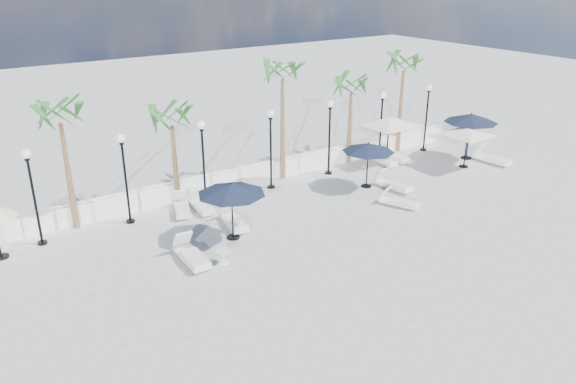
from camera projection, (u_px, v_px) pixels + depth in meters
ground at (360, 238)px, 22.17m from camera, size 100.00×100.00×0.00m
balustrade at (260, 173)px, 27.74m from camera, size 26.00×0.30×1.01m
lamppost_0 at (32, 184)px, 20.75m from camera, size 0.36×0.36×3.84m
lamppost_1 at (124, 166)px, 22.57m from camera, size 0.36×0.36×3.84m
lamppost_2 at (203, 151)px, 24.39m from camera, size 0.36×0.36×3.84m
lamppost_3 at (271, 138)px, 26.22m from camera, size 0.36×0.36×3.84m
lamppost_4 at (330, 127)px, 28.04m from camera, size 0.36×0.36×3.84m
lamppost_5 at (381, 117)px, 29.86m from camera, size 0.36×0.36×3.84m
lamppost_6 at (427, 108)px, 31.68m from camera, size 0.36×0.36×3.84m
palm_0 at (60, 120)px, 21.38m from camera, size 2.60×2.60×5.50m
palm_1 at (172, 122)px, 24.01m from camera, size 2.60×2.60×4.70m
palm_2 at (282, 77)px, 26.47m from camera, size 2.60×2.60×6.10m
palm_3 at (351, 90)px, 29.14m from camera, size 2.60×2.60×4.90m
palm_4 at (404, 69)px, 30.77m from camera, size 2.60×2.60×5.70m
lounger_0 at (192, 255)px, 20.31m from camera, size 0.79×2.15×0.80m
lounger_1 at (202, 205)px, 24.62m from camera, size 0.79×1.94×0.71m
lounger_2 at (234, 220)px, 23.09m from camera, size 1.03×2.14×0.77m
lounger_3 at (182, 207)px, 24.36m from camera, size 1.23×2.03×0.72m
lounger_4 at (399, 201)px, 25.02m from camera, size 1.24×1.88×0.67m
lounger_5 at (384, 160)px, 30.31m from camera, size 0.74×1.85×0.68m
lounger_6 at (394, 184)px, 26.93m from camera, size 0.88×2.07×0.75m
lounger_7 at (492, 158)px, 30.45m from camera, size 0.89×2.15×0.78m
lounger_8 at (393, 156)px, 30.87m from camera, size 0.84×2.08×0.76m
side_table_0 at (224, 255)px, 20.19m from camera, size 0.52×0.52×0.51m
side_table_1 at (237, 224)px, 22.62m from camera, size 0.51×0.51×0.50m
side_table_2 at (366, 161)px, 29.83m from camera, size 0.54×0.54×0.53m
parasol_navy_left at (231, 189)px, 21.38m from camera, size 2.67×2.67×2.36m
parasol_navy_mid at (368, 148)px, 26.55m from camera, size 2.51×2.51×2.25m
parasol_navy_right at (471, 118)px, 30.41m from camera, size 2.90×2.90×2.60m
parasol_cream_sq_a at (468, 129)px, 29.15m from camera, size 4.61×4.61×2.27m
parasol_cream_sq_b at (389, 118)px, 29.79m from camera, size 5.31×5.31×2.66m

